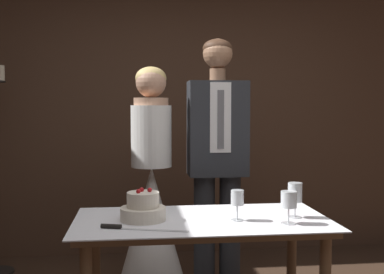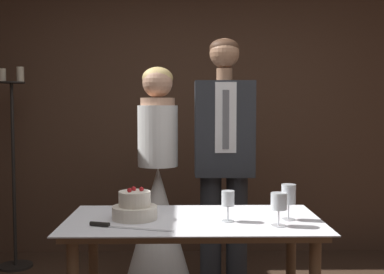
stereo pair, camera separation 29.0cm
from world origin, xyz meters
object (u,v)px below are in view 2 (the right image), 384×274
(bride, at_px, (158,215))
(candle_stand, at_px, (14,177))
(cake_table, at_px, (193,239))
(tiered_cake, at_px, (135,207))
(wine_glass_near, at_px, (279,203))
(wine_glass_far, at_px, (228,200))
(wine_glass_middle, at_px, (289,196))
(cake_knife, at_px, (115,226))
(groom, at_px, (224,155))

(bride, distance_m, candle_stand, 1.44)
(cake_table, xyz_separation_m, bride, (-0.23, 0.89, -0.07))
(tiered_cake, distance_m, wine_glass_near, 0.73)
(bride, bearing_deg, tiered_cake, -94.64)
(tiered_cake, relative_size, wine_glass_far, 1.49)
(wine_glass_near, relative_size, wine_glass_middle, 0.89)
(tiered_cake, distance_m, bride, 0.92)
(cake_knife, bearing_deg, tiered_cake, 82.84)
(bride, relative_size, groom, 0.89)
(tiered_cake, xyz_separation_m, wine_glass_near, (0.71, -0.16, 0.05))
(cake_table, relative_size, wine_glass_near, 8.08)
(groom, bearing_deg, cake_knife, -120.00)
(groom, bearing_deg, cake_table, -104.62)
(cake_knife, relative_size, candle_stand, 0.24)
(wine_glass_near, height_order, groom, groom)
(wine_glass_far, xyz_separation_m, candle_stand, (-1.65, 1.64, -0.12))
(bride, bearing_deg, wine_glass_far, -66.86)
(groom, relative_size, candle_stand, 1.08)
(wine_glass_middle, bearing_deg, wine_glass_near, -120.58)
(wine_glass_near, bearing_deg, wine_glass_middle, 59.42)
(tiered_cake, xyz_separation_m, wine_glass_middle, (0.79, -0.03, 0.06))
(wine_glass_far, relative_size, candle_stand, 0.09)
(wine_glass_middle, xyz_separation_m, wine_glass_far, (-0.31, -0.03, -0.01))
(wine_glass_far, relative_size, groom, 0.09)
(wine_glass_near, relative_size, bride, 0.10)
(wine_glass_near, xyz_separation_m, groom, (-0.18, 1.04, 0.13))
(bride, bearing_deg, candle_stand, 151.08)
(cake_table, bearing_deg, tiered_cake, 179.33)
(cake_table, xyz_separation_m, candle_stand, (-1.48, 1.58, 0.09))
(wine_glass_far, bearing_deg, wine_glass_near, -22.21)
(wine_glass_near, distance_m, candle_stand, 2.57)
(bride, distance_m, groom, 0.63)
(groom, distance_m, candle_stand, 1.86)
(wine_glass_far, bearing_deg, bride, 113.14)
(cake_knife, bearing_deg, candle_stand, 138.68)
(cake_table, distance_m, groom, 0.98)
(wine_glass_near, bearing_deg, cake_table, 159.23)
(bride, bearing_deg, groom, -0.07)
(cake_knife, height_order, groom, groom)
(wine_glass_middle, bearing_deg, wine_glass_far, -174.41)
(wine_glass_near, relative_size, groom, 0.09)
(bride, relative_size, candle_stand, 0.97)
(tiered_cake, distance_m, groom, 1.05)
(tiered_cake, xyz_separation_m, bride, (0.07, 0.88, -0.24))
(tiered_cake, distance_m, candle_stand, 1.97)
(tiered_cake, relative_size, bride, 0.14)
(wine_glass_near, distance_m, wine_glass_far, 0.26)
(wine_glass_far, bearing_deg, cake_table, 161.24)
(wine_glass_far, distance_m, candle_stand, 2.33)
(candle_stand, bearing_deg, tiered_cake, -53.21)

